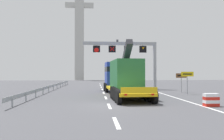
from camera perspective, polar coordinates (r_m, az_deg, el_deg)
ground at (r=16.96m, az=0.37°, el=-8.65°), size 112.00×112.00×0.00m
lane_markings at (r=29.71m, az=-2.27°, el=-5.22°), size 0.20×40.32×0.01m
edge_line_right at (r=29.81m, az=10.52°, el=-5.20°), size 0.20×63.00×0.01m
overhead_lane_gantry at (r=32.91m, az=4.41°, el=4.64°), size 10.68×0.90×7.04m
heavy_haul_truck_yellow at (r=24.54m, az=2.33°, el=-1.54°), size 3.55×14.15×5.30m
exit_sign_yellow at (r=26.43m, az=18.15°, el=-1.72°), size 1.38×0.15×2.47m
tourist_info_sign_brown at (r=28.67m, az=16.80°, el=-1.93°), size 1.34×0.15×2.28m
crash_barrier_striped at (r=17.60m, az=23.33°, el=-6.82°), size 1.00×0.51×0.90m
guardrail_left at (r=32.40m, az=-14.42°, el=-3.84°), size 0.13×34.18×0.76m
bridge_pylon_distant at (r=76.14m, az=-8.06°, el=12.51°), size 9.00×2.00×38.71m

